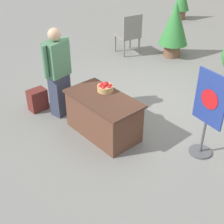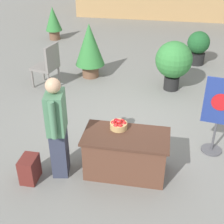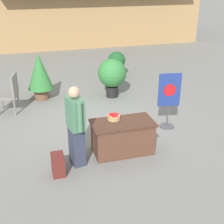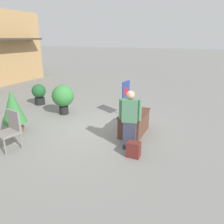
% 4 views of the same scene
% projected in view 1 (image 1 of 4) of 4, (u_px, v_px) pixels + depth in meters
% --- Properties ---
extents(ground_plane, '(120.00, 120.00, 0.00)m').
position_uv_depth(ground_plane, '(151.00, 105.00, 6.24)').
color(ground_plane, slate).
extents(display_table, '(1.32, 0.71, 0.71)m').
position_uv_depth(display_table, '(103.00, 115.00, 5.27)').
color(display_table, brown).
rests_on(display_table, ground_plane).
extents(apple_basket, '(0.27, 0.27, 0.16)m').
position_uv_depth(apple_basket, '(105.00, 87.00, 5.23)').
color(apple_basket, tan).
rests_on(apple_basket, display_table).
extents(person_visitor, '(0.33, 0.60, 1.66)m').
position_uv_depth(person_visitor, '(58.00, 73.00, 5.55)').
color(person_visitor, '#33384C').
rests_on(person_visitor, ground_plane).
extents(backpack, '(0.24, 0.34, 0.42)m').
position_uv_depth(backpack, '(38.00, 100.00, 6.01)').
color(backpack, maroon).
rests_on(backpack, ground_plane).
extents(poster_board, '(0.55, 0.36, 1.40)m').
position_uv_depth(poster_board, '(208.00, 113.00, 4.60)').
color(poster_board, '#4C4C51').
rests_on(poster_board, ground_plane).
extents(patio_chair, '(0.66, 0.66, 1.08)m').
position_uv_depth(patio_chair, '(130.00, 33.00, 8.18)').
color(patio_chair, gray).
rests_on(patio_chair, ground_plane).
extents(potted_plant_near_left, '(0.76, 0.76, 1.42)m').
position_uv_depth(potted_plant_near_left, '(174.00, 26.00, 7.95)').
color(potted_plant_near_left, brown).
rests_on(potted_plant_near_left, ground_plane).
extents(potted_plant_far_left, '(0.57, 0.57, 1.14)m').
position_uv_depth(potted_plant_far_left, '(182.00, 0.00, 10.96)').
color(potted_plant_far_left, brown).
rests_on(potted_plant_far_left, ground_plane).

